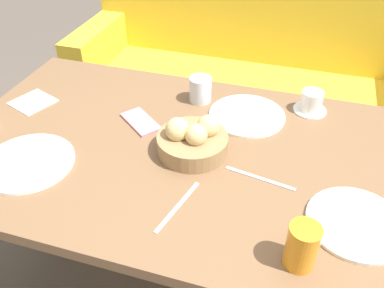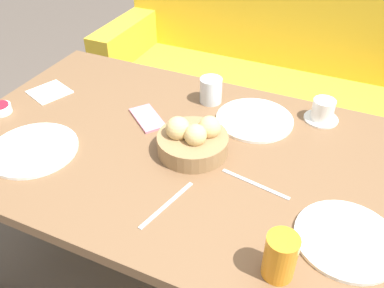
{
  "view_description": "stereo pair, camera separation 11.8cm",
  "coord_description": "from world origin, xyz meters",
  "views": [
    {
      "loc": [
        0.24,
        -0.9,
        1.47
      ],
      "look_at": [
        -0.04,
        -0.0,
        0.74
      ],
      "focal_mm": 38.0,
      "sensor_mm": 36.0,
      "label": 1
    },
    {
      "loc": [
        0.35,
        -0.85,
        1.47
      ],
      "look_at": [
        -0.04,
        -0.0,
        0.74
      ],
      "focal_mm": 38.0,
      "sensor_mm": 36.0,
      "label": 2
    }
  ],
  "objects": [
    {
      "name": "couch",
      "position": [
        -0.05,
        1.09,
        0.32
      ],
      "size": [
        1.8,
        0.7,
        0.88
      ],
      "color": "gold",
      "rests_on": "ground_plane"
    },
    {
      "name": "plate_far_center",
      "position": [
        0.08,
        0.23,
        0.72
      ],
      "size": [
        0.25,
        0.25,
        0.01
      ],
      "color": "white",
      "rests_on": "dining_table"
    },
    {
      "name": "jam_bowl_berry",
      "position": [
        -0.71,
        -0.08,
        0.73
      ],
      "size": [
        0.07,
        0.07,
        0.03
      ],
      "color": "white",
      "rests_on": "dining_table"
    },
    {
      "name": "dining_table",
      "position": [
        0.0,
        0.0,
        0.63
      ],
      "size": [
        1.56,
        0.85,
        0.71
      ],
      "color": "brown",
      "rests_on": "ground_plane"
    },
    {
      "name": "bread_basket",
      "position": [
        -0.04,
        -0.0,
        0.75
      ],
      "size": [
        0.21,
        0.21,
        0.11
      ],
      "color": "#99754C",
      "rests_on": "dining_table"
    },
    {
      "name": "plate_near_right",
      "position": [
        0.42,
        -0.15,
        0.72
      ],
      "size": [
        0.24,
        0.24,
        0.01
      ],
      "color": "white",
      "rests_on": "dining_table"
    },
    {
      "name": "fork_silver",
      "position": [
        -0.01,
        -0.23,
        0.71
      ],
      "size": [
        0.06,
        0.2,
        0.0
      ],
      "color": "#B7B7BC",
      "rests_on": "dining_table"
    },
    {
      "name": "juice_glass",
      "position": [
        0.3,
        -0.31,
        0.77
      ],
      "size": [
        0.07,
        0.07,
        0.11
      ],
      "color": "orange",
      "rests_on": "dining_table"
    },
    {
      "name": "knife_silver",
      "position": [
        0.17,
        -0.06,
        0.71
      ],
      "size": [
        0.2,
        0.05,
        0.0
      ],
      "color": "#B7B7BC",
      "rests_on": "dining_table"
    },
    {
      "name": "cell_phone",
      "position": [
        -0.24,
        0.09,
        0.72
      ],
      "size": [
        0.16,
        0.15,
        0.01
      ],
      "color": "pink",
      "rests_on": "dining_table"
    },
    {
      "name": "plate_near_left",
      "position": [
        -0.47,
        -0.19,
        0.72
      ],
      "size": [
        0.26,
        0.26,
        0.01
      ],
      "color": "white",
      "rests_on": "dining_table"
    },
    {
      "name": "coffee_cup",
      "position": [
        0.28,
        0.32,
        0.74
      ],
      "size": [
        0.11,
        0.11,
        0.07
      ],
      "color": "white",
      "rests_on": "dining_table"
    },
    {
      "name": "napkin",
      "position": [
        -0.65,
        0.09,
        0.71
      ],
      "size": [
        0.16,
        0.16,
        0.0
      ],
      "color": "white",
      "rests_on": "dining_table"
    },
    {
      "name": "water_tumbler",
      "position": [
        -0.09,
        0.28,
        0.76
      ],
      "size": [
        0.08,
        0.08,
        0.09
      ],
      "color": "silver",
      "rests_on": "dining_table"
    }
  ]
}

